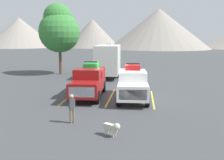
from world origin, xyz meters
TOP-DOWN VIEW (x-y plane):
  - ground_plane at (0.00, 0.00)m, footprint 240.00×240.00m
  - pickup_truck_a at (-1.70, -0.74)m, footprint 2.36×5.64m
  - pickup_truck_b at (1.69, -1.13)m, footprint 2.41×5.50m
  - lot_stripe_a at (-3.20, -0.97)m, footprint 0.12×5.50m
  - lot_stripe_b at (0.00, -0.97)m, footprint 0.12×5.50m
  - lot_stripe_c at (3.20, -0.97)m, footprint 0.12×5.50m
  - camper_trailer_a at (-1.55, 9.14)m, footprint 2.89×8.21m
  - person_a at (-1.32, -6.80)m, footprint 0.33×0.26m
  - dog at (1.06, -8.33)m, footprint 0.87×0.63m
  - tree_a at (-7.87, 10.47)m, footprint 5.00×5.00m
  - mountain_ridge at (-4.18, 91.18)m, footprint 137.75×45.35m

SIDE VIEW (x-z plane):
  - ground_plane at x=0.00m, z-range 0.00..0.00m
  - lot_stripe_a at x=-3.20m, z-range 0.00..0.01m
  - lot_stripe_b at x=0.00m, z-range 0.00..0.01m
  - lot_stripe_c at x=3.20m, z-range 0.00..0.01m
  - dog at x=1.06m, z-range 0.11..0.80m
  - person_a at x=-1.32m, z-range 0.12..1.70m
  - pickup_truck_b at x=1.69m, z-range -0.10..2.51m
  - pickup_truck_a at x=-1.70m, z-range -0.10..2.57m
  - camper_trailer_a at x=-1.55m, z-range 0.10..4.08m
  - tree_a at x=-7.87m, z-range 1.30..10.03m
  - mountain_ridge at x=-4.18m, z-range -1.23..15.60m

